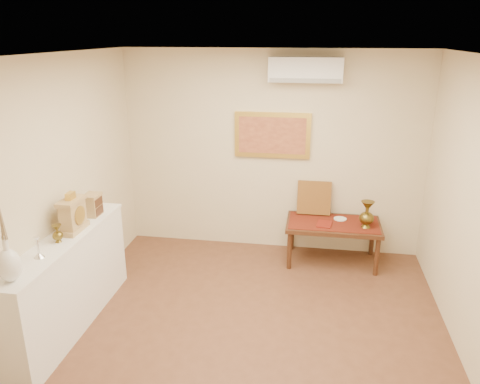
% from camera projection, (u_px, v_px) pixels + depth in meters
% --- Properties ---
extents(floor, '(4.50, 4.50, 0.00)m').
position_uv_depth(floor, '(247.00, 342.00, 4.59)').
color(floor, brown).
rests_on(floor, ground).
extents(ceiling, '(4.50, 4.50, 0.00)m').
position_uv_depth(ceiling, '(248.00, 56.00, 3.72)').
color(ceiling, silver).
rests_on(ceiling, ground).
extents(wall_back, '(4.00, 0.02, 2.70)m').
position_uv_depth(wall_back, '(272.00, 153.00, 6.25)').
color(wall_back, beige).
rests_on(wall_back, ground).
extents(wall_left, '(0.02, 4.50, 2.70)m').
position_uv_depth(wall_left, '(40.00, 202.00, 4.46)').
color(wall_left, beige).
rests_on(wall_left, ground).
extents(white_vase, '(0.19, 0.19, 1.01)m').
position_uv_depth(white_vase, '(2.00, 223.00, 3.61)').
color(white_vase, white).
rests_on(white_vase, display_ledge).
extents(candlestick, '(0.10, 0.10, 0.20)m').
position_uv_depth(candlestick, '(38.00, 247.00, 4.13)').
color(candlestick, silver).
rests_on(candlestick, display_ledge).
extents(brass_urn_small, '(0.10, 0.10, 0.23)m').
position_uv_depth(brass_urn_small, '(57.00, 231.00, 4.44)').
color(brass_urn_small, brown).
rests_on(brass_urn_small, display_ledge).
extents(table_cloth, '(1.14, 0.59, 0.01)m').
position_uv_depth(table_cloth, '(333.00, 223.00, 6.04)').
color(table_cloth, '#621D10').
rests_on(table_cloth, low_table).
extents(brass_urn_tall, '(0.19, 0.19, 0.42)m').
position_uv_depth(brass_urn_tall, '(367.00, 212.00, 5.82)').
color(brass_urn_tall, brown).
rests_on(brass_urn_tall, table_cloth).
extents(plate, '(0.17, 0.17, 0.01)m').
position_uv_depth(plate, '(340.00, 219.00, 6.13)').
color(plate, white).
rests_on(plate, table_cloth).
extents(menu, '(0.21, 0.27, 0.01)m').
position_uv_depth(menu, '(324.00, 224.00, 5.96)').
color(menu, '#65160D').
rests_on(menu, table_cloth).
extents(cushion, '(0.44, 0.19, 0.46)m').
position_uv_depth(cushion, '(314.00, 198.00, 6.27)').
color(cushion, '#5B2112').
rests_on(cushion, table_cloth).
extents(display_ledge, '(0.37, 2.02, 0.98)m').
position_uv_depth(display_ledge, '(68.00, 283.00, 4.71)').
color(display_ledge, white).
rests_on(display_ledge, floor).
extents(mantel_clock, '(0.17, 0.36, 0.41)m').
position_uv_depth(mantel_clock, '(73.00, 215.00, 4.67)').
color(mantel_clock, tan).
rests_on(mantel_clock, display_ledge).
extents(wooden_chest, '(0.16, 0.21, 0.24)m').
position_uv_depth(wooden_chest, '(93.00, 205.00, 5.09)').
color(wooden_chest, tan).
rests_on(wooden_chest, display_ledge).
extents(low_table, '(1.20, 0.70, 0.55)m').
position_uv_depth(low_table, '(333.00, 227.00, 6.06)').
color(low_table, '#432414').
rests_on(low_table, floor).
extents(painting, '(1.00, 0.06, 0.60)m').
position_uv_depth(painting, '(272.00, 135.00, 6.15)').
color(painting, gold).
rests_on(painting, wall_back).
extents(ac_unit, '(0.90, 0.25, 0.30)m').
position_uv_depth(ac_unit, '(306.00, 70.00, 5.72)').
color(ac_unit, silver).
rests_on(ac_unit, wall_back).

